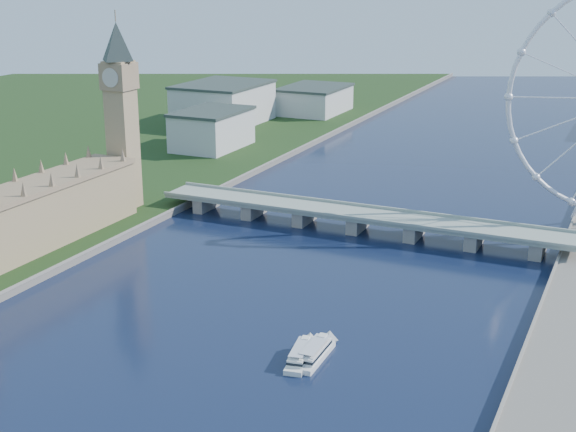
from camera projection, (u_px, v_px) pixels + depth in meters
The scene contains 5 objects.
big_ben at pixel (120, 92), 426.09m from camera, with size 20.02×20.02×110.00m.
westminster_bridge at pixel (358, 218), 412.30m from camera, with size 220.00×22.00×9.50m.
city_skyline at pixel (520, 120), 619.74m from camera, with size 505.00×280.00×32.00m.
tour_boat_near at pixel (301, 361), 276.66m from camera, with size 6.69×26.37×5.79m, color white, non-canonical shape.
tour_boat_far at pixel (315, 359), 277.83m from camera, with size 7.02×27.58×6.07m, color silver, non-canonical shape.
Camera 1 is at (130.29, -73.02, 129.83)m, focal length 50.00 mm.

